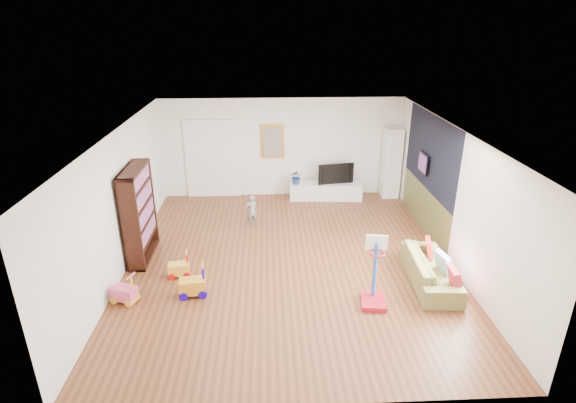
{
  "coord_description": "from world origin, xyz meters",
  "views": [
    {
      "loc": [
        -0.41,
        -8.09,
        4.66
      ],
      "look_at": [
        0.0,
        0.4,
        1.15
      ],
      "focal_mm": 28.0,
      "sensor_mm": 36.0,
      "label": 1
    }
  ],
  "objects_px": {
    "bookshelf": "(139,214)",
    "basketball_hoop": "(376,273)",
    "sofa": "(431,270)",
    "media_console": "(326,191)"
  },
  "relations": [
    {
      "from": "media_console",
      "to": "basketball_hoop",
      "type": "bearing_deg",
      "value": -83.9
    },
    {
      "from": "bookshelf",
      "to": "basketball_hoop",
      "type": "height_order",
      "value": "bookshelf"
    },
    {
      "from": "bookshelf",
      "to": "sofa",
      "type": "bearing_deg",
      "value": -13.18
    },
    {
      "from": "basketball_hoop",
      "to": "bookshelf",
      "type": "bearing_deg",
      "value": 164.63
    },
    {
      "from": "bookshelf",
      "to": "media_console",
      "type": "bearing_deg",
      "value": 35.3
    },
    {
      "from": "media_console",
      "to": "bookshelf",
      "type": "distance_m",
      "value": 5.23
    },
    {
      "from": "basketball_hoop",
      "to": "media_console",
      "type": "bearing_deg",
      "value": 100.69
    },
    {
      "from": "bookshelf",
      "to": "basketball_hoop",
      "type": "distance_m",
      "value": 4.83
    },
    {
      "from": "bookshelf",
      "to": "sofa",
      "type": "relative_size",
      "value": 1.04
    },
    {
      "from": "media_console",
      "to": "sofa",
      "type": "bearing_deg",
      "value": -67.91
    }
  ]
}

